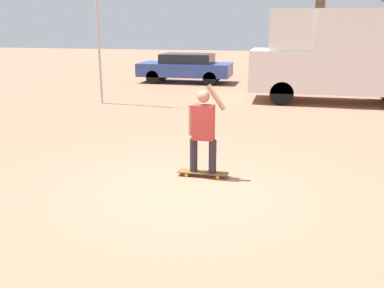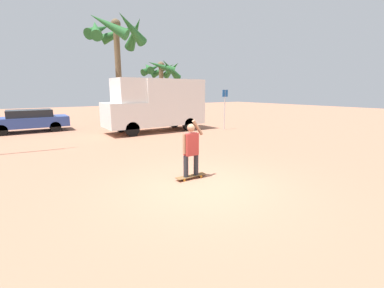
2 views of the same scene
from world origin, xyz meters
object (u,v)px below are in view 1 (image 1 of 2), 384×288
(skateboard, at_px, (203,173))
(parked_car_blue, at_px, (186,67))
(camper_van, at_px, (345,53))
(person_skateboarder, at_px, (203,127))

(skateboard, bearing_deg, parked_car_blue, 104.93)
(skateboard, xyz_separation_m, camper_van, (3.28, 8.66, 1.66))
(person_skateboarder, distance_m, parked_car_blue, 13.28)
(person_skateboarder, bearing_deg, camper_van, 69.22)
(person_skateboarder, xyz_separation_m, camper_van, (3.29, 8.66, 0.80))
(person_skateboarder, bearing_deg, skateboard, 0.00)
(person_skateboarder, bearing_deg, parked_car_blue, 104.93)
(person_skateboarder, height_order, camper_van, camper_van)
(camper_van, bearing_deg, skateboard, -110.78)
(person_skateboarder, relative_size, parked_car_blue, 0.37)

